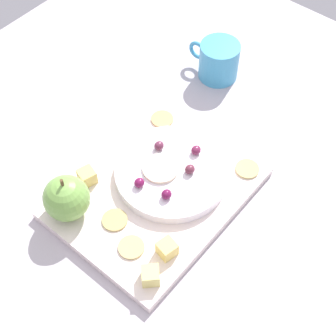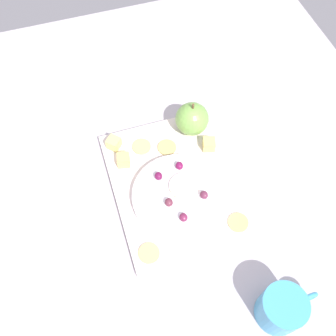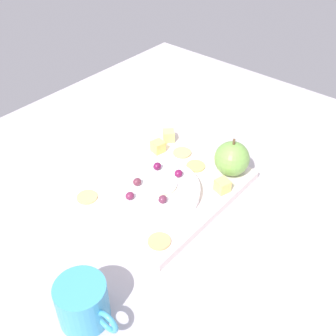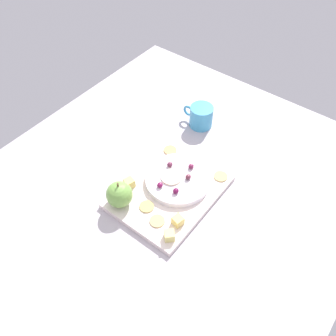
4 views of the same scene
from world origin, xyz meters
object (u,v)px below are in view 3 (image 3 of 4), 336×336
cheese_cube_2 (222,186)px  cracker_0 (197,167)px  cheese_cube_0 (169,136)px  cup (83,303)px  cracker_1 (182,153)px  cracker_3 (87,197)px  grape_4 (179,173)px  apple_slice_0 (162,185)px  cracker_2 (159,241)px  apple_whole (232,159)px  serving_dish (152,190)px  grape_0 (130,196)px  grape_2 (157,166)px  cheese_cube_1 (158,147)px  grape_3 (137,182)px  platter (164,189)px  grape_1 (163,199)px

cheese_cube_2 → cracker_0: cheese_cube_2 is taller
cheese_cube_0 → cup: (42.21, 19.06, 0.76)cm
cracker_1 → cracker_3: (23.48, -5.16, 0.00)cm
cracker_3 → grape_4: (-14.98, 10.94, 2.44)cm
apple_slice_0 → cup: size_ratio=0.54×
cracker_3 → cracker_2: bearing=92.0°
apple_whole → cheese_cube_0: size_ratio=2.85×
serving_dish → grape_0: 5.58cm
serving_dish → cup: 27.64cm
serving_dish → apple_slice_0: bearing=133.5°
cracker_1 → grape_2: (9.55, 1.00, 2.47)cm
cheese_cube_0 → cheese_cube_1: (4.85, 0.92, 0.00)cm
grape_4 → cracker_1: bearing=-145.8°
grape_3 → cracker_2: bearing=59.2°
apple_whole → cup: bearing=2.0°
platter → grape_4: (-2.41, 1.74, 3.49)cm
cheese_cube_0 → grape_3: grape_3 is taller
grape_4 → apple_slice_0: size_ratio=0.30×
cracker_3 → cup: size_ratio=0.37×
grape_2 → cracker_2: bearing=42.4°
apple_whole → cheese_cube_1: apple_whole is taller
cheese_cube_0 → grape_3: 19.05cm
cheese_cube_0 → cheese_cube_1: bearing=10.8°
grape_1 → apple_slice_0: (-3.25, -3.06, -0.45)cm
serving_dish → cracker_1: 14.86cm
cracker_1 → grape_0: 19.93cm
platter → cracker_3: (12.57, -9.19, 1.05)cm
cracker_1 → cracker_3: bearing=-12.4°
grape_0 → grape_1: same height
cracker_0 → apple_whole: bearing=116.7°
grape_2 → grape_1: bearing=47.1°
grape_0 → grape_4: size_ratio=1.00×
serving_dish → cheese_cube_1: bearing=-143.2°
cracker_0 → grape_4: size_ratio=2.31×
platter → cup: (29.33, 9.41, 2.90)cm
platter → cracker_3: 15.61cm
platter → cracker_0: (-9.02, 1.54, 1.05)cm
grape_1 → grape_3: size_ratio=1.00×
cracker_3 → apple_slice_0: apple_slice_0 is taller
cracker_0 → cup: (38.35, 7.87, 1.85)cm
cheese_cube_0 → grape_3: bearing=21.0°
cheese_cube_1 → cracker_3: bearing=-1.3°
serving_dish → grape_1: 5.11cm
grape_0 → cracker_3: bearing=-64.1°
cheese_cube_0 → cup: cup is taller
apple_whole → cracker_1: 12.53cm
cracker_1 → cup: cup is taller
grape_0 → grape_2: bearing=-169.3°
cheese_cube_0 → grape_4: bearing=47.4°
cracker_3 → apple_slice_0: size_ratio=0.69×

